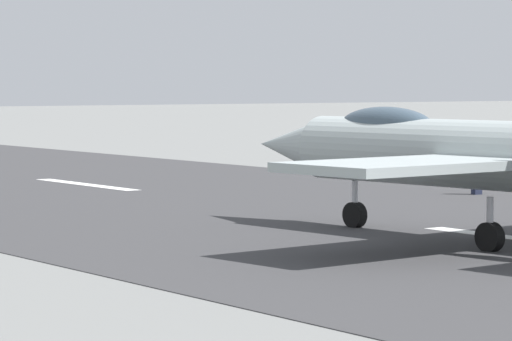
% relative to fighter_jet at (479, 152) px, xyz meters
% --- Properties ---
extents(fighter_jet, '(16.97, 13.96, 5.61)m').
position_rel_fighter_jet_xyz_m(fighter_jet, '(0.00, 0.00, 0.00)').
color(fighter_jet, '#A2ADAD').
rests_on(fighter_jet, ground).
extents(crew_person, '(0.41, 0.66, 1.68)m').
position_rel_fighter_jet_xyz_m(crew_person, '(11.77, -11.03, -1.57)').
color(crew_person, '#1E2338').
rests_on(crew_person, ground).
extents(marker_cone_far, '(0.44, 0.44, 0.55)m').
position_rel_fighter_jet_xyz_m(marker_cone_far, '(25.59, -14.36, -2.13)').
color(marker_cone_far, orange).
rests_on(marker_cone_far, ground).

